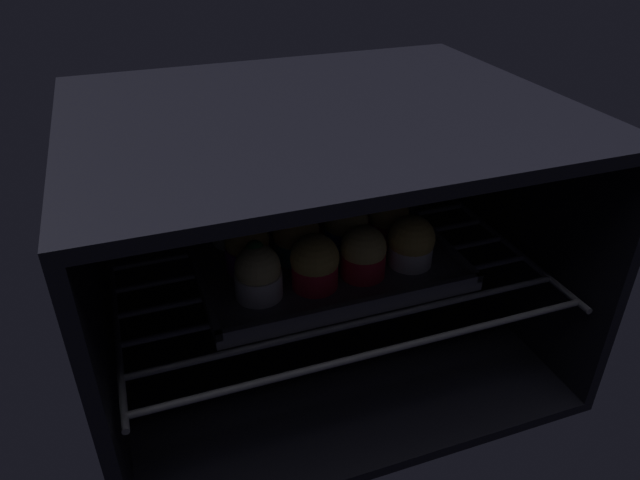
% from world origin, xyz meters
% --- Properties ---
extents(oven_cavity, '(0.59, 0.47, 0.37)m').
position_xyz_m(oven_cavity, '(0.00, 0.26, 0.17)').
color(oven_cavity, black).
rests_on(oven_cavity, ground).
extents(oven_rack, '(0.55, 0.42, 0.01)m').
position_xyz_m(oven_rack, '(0.00, 0.22, 0.14)').
color(oven_rack, '#42424C').
rests_on(oven_rack, oven_cavity).
extents(baking_tray, '(0.34, 0.27, 0.02)m').
position_xyz_m(baking_tray, '(0.00, 0.22, 0.15)').
color(baking_tray, '#4C4C51').
rests_on(baking_tray, oven_rack).
extents(muffin_row0_col0, '(0.06, 0.06, 0.07)m').
position_xyz_m(muffin_row0_col0, '(-0.10, 0.16, 0.18)').
color(muffin_row0_col0, silver).
rests_on(muffin_row0_col0, baking_tray).
extents(muffin_row0_col1, '(0.06, 0.06, 0.07)m').
position_xyz_m(muffin_row0_col1, '(-0.03, 0.15, 0.18)').
color(muffin_row0_col1, red).
rests_on(muffin_row0_col1, baking_tray).
extents(muffin_row0_col2, '(0.06, 0.06, 0.07)m').
position_xyz_m(muffin_row0_col2, '(0.03, 0.15, 0.18)').
color(muffin_row0_col2, red).
rests_on(muffin_row0_col2, baking_tray).
extents(muffin_row0_col3, '(0.06, 0.06, 0.07)m').
position_xyz_m(muffin_row0_col3, '(0.10, 0.16, 0.18)').
color(muffin_row0_col3, silver).
rests_on(muffin_row0_col3, baking_tray).
extents(muffin_row1_col0, '(0.06, 0.06, 0.07)m').
position_xyz_m(muffin_row1_col0, '(-0.10, 0.22, 0.19)').
color(muffin_row1_col0, '#7A238C').
rests_on(muffin_row1_col0, baking_tray).
extents(muffin_row1_col1, '(0.06, 0.06, 0.07)m').
position_xyz_m(muffin_row1_col1, '(-0.03, 0.22, 0.19)').
color(muffin_row1_col1, '#0C8C84').
rests_on(muffin_row1_col1, baking_tray).
extents(muffin_row1_col2, '(0.06, 0.06, 0.07)m').
position_xyz_m(muffin_row1_col2, '(0.04, 0.22, 0.19)').
color(muffin_row1_col2, '#1928B7').
rests_on(muffin_row1_col2, baking_tray).
extents(muffin_row1_col3, '(0.06, 0.06, 0.07)m').
position_xyz_m(muffin_row1_col3, '(0.10, 0.22, 0.18)').
color(muffin_row1_col3, red).
rests_on(muffin_row1_col3, baking_tray).
extents(muffin_row2_col0, '(0.06, 0.06, 0.07)m').
position_xyz_m(muffin_row2_col0, '(-0.10, 0.29, 0.18)').
color(muffin_row2_col0, silver).
rests_on(muffin_row2_col0, baking_tray).
extents(muffin_row2_col1, '(0.06, 0.06, 0.07)m').
position_xyz_m(muffin_row2_col1, '(-0.04, 0.29, 0.18)').
color(muffin_row2_col1, '#7A238C').
rests_on(muffin_row2_col1, baking_tray).
extents(muffin_row2_col2, '(0.06, 0.06, 0.07)m').
position_xyz_m(muffin_row2_col2, '(0.03, 0.29, 0.18)').
color(muffin_row2_col2, red).
rests_on(muffin_row2_col2, baking_tray).
extents(muffin_row2_col3, '(0.06, 0.06, 0.07)m').
position_xyz_m(muffin_row2_col3, '(0.10, 0.29, 0.19)').
color(muffin_row2_col3, red).
rests_on(muffin_row2_col3, baking_tray).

